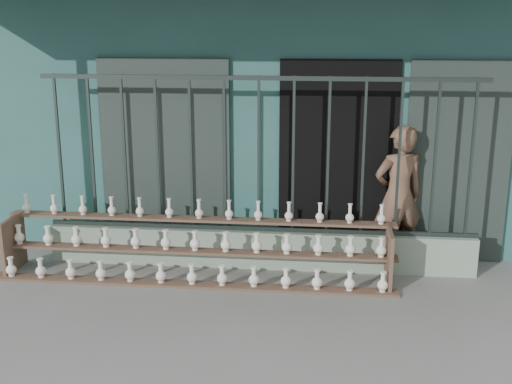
# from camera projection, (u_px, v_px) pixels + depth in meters

# --- Properties ---
(ground) EXTENTS (60.00, 60.00, 0.00)m
(ground) POSITION_uv_depth(u_px,v_px,m) (246.00, 315.00, 6.38)
(ground) COLOR slate
(workshop_building) EXTENTS (7.40, 6.60, 3.21)m
(workshop_building) POSITION_uv_depth(u_px,v_px,m) (278.00, 100.00, 10.02)
(workshop_building) COLOR #2C5D57
(workshop_building) RESTS_ON ground
(parapet_wall) EXTENTS (5.00, 0.20, 0.45)m
(parapet_wall) POSITION_uv_depth(u_px,v_px,m) (259.00, 249.00, 7.57)
(parapet_wall) COLOR #8AA18B
(parapet_wall) RESTS_ON ground
(security_fence) EXTENTS (5.00, 0.04, 1.80)m
(security_fence) POSITION_uv_depth(u_px,v_px,m) (259.00, 156.00, 7.27)
(security_fence) COLOR #283330
(security_fence) RESTS_ON parapet_wall
(shelf_rack) EXTENTS (4.50, 0.68, 0.85)m
(shelf_rack) POSITION_uv_depth(u_px,v_px,m) (195.00, 248.00, 7.20)
(shelf_rack) COLOR brown
(shelf_rack) RESTS_ON ground
(elderly_woman) EXTENTS (0.71, 0.59, 1.68)m
(elderly_woman) POSITION_uv_depth(u_px,v_px,m) (398.00, 196.00, 7.53)
(elderly_woman) COLOR brown
(elderly_woman) RESTS_ON ground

